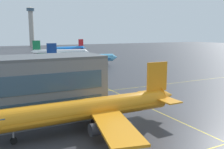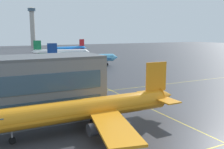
{
  "view_description": "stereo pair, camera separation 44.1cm",
  "coord_description": "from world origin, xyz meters",
  "px_view_note": "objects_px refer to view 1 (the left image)",
  "views": [
    {
      "loc": [
        -31.31,
        -25.42,
        16.4
      ],
      "look_at": [
        4.07,
        44.22,
        3.16
      ],
      "focal_mm": 40.07,
      "sensor_mm": 36.0,
      "label": 1
    },
    {
      "loc": [
        -30.92,
        -25.62,
        16.4
      ],
      "look_at": [
        4.07,
        44.22,
        3.16
      ],
      "focal_mm": 40.07,
      "sensor_mm": 36.0,
      "label": 2
    }
  ],
  "objects_px": {
    "airliner_front_gate": "(92,109)",
    "airliner_second_row": "(37,78)",
    "control_tower": "(31,24)",
    "airliner_far_right_stand": "(67,49)",
    "airliner_third_row": "(81,58)",
    "airliner_far_left_stand": "(60,52)"
  },
  "relations": [
    {
      "from": "airliner_far_right_stand",
      "to": "airliner_second_row",
      "type": "bearing_deg",
      "value": -110.63
    },
    {
      "from": "airliner_second_row",
      "to": "airliner_third_row",
      "type": "bearing_deg",
      "value": 55.95
    },
    {
      "from": "airliner_front_gate",
      "to": "control_tower",
      "type": "height_order",
      "value": "control_tower"
    },
    {
      "from": "airliner_far_right_stand",
      "to": "airliner_far_left_stand",
      "type": "bearing_deg",
      "value": -113.36
    },
    {
      "from": "airliner_front_gate",
      "to": "airliner_second_row",
      "type": "xyz_separation_m",
      "value": [
        -2.67,
        34.83,
        -0.17
      ]
    },
    {
      "from": "control_tower",
      "to": "airliner_far_right_stand",
      "type": "bearing_deg",
      "value": -85.94
    },
    {
      "from": "control_tower",
      "to": "airliner_front_gate",
      "type": "bearing_deg",
      "value": -97.32
    },
    {
      "from": "airliner_second_row",
      "to": "airliner_front_gate",
      "type": "bearing_deg",
      "value": -85.62
    },
    {
      "from": "airliner_second_row",
      "to": "airliner_far_right_stand",
      "type": "distance_m",
      "value": 124.17
    },
    {
      "from": "airliner_second_row",
      "to": "control_tower",
      "type": "relative_size",
      "value": 0.75
    },
    {
      "from": "airliner_front_gate",
      "to": "airliner_far_left_stand",
      "type": "xyz_separation_m",
      "value": [
        26.49,
        117.29,
        0.16
      ]
    },
    {
      "from": "airliner_second_row",
      "to": "airliner_far_left_stand",
      "type": "xyz_separation_m",
      "value": [
        29.16,
        82.45,
        0.33
      ]
    },
    {
      "from": "airliner_third_row",
      "to": "airliner_far_left_stand",
      "type": "xyz_separation_m",
      "value": [
        0.11,
        39.46,
        0.03
      ]
    },
    {
      "from": "airliner_third_row",
      "to": "control_tower",
      "type": "height_order",
      "value": "control_tower"
    },
    {
      "from": "airliner_front_gate",
      "to": "control_tower",
      "type": "relative_size",
      "value": 0.78
    },
    {
      "from": "airliner_far_right_stand",
      "to": "control_tower",
      "type": "relative_size",
      "value": 0.78
    },
    {
      "from": "control_tower",
      "to": "airliner_second_row",
      "type": "bearing_deg",
      "value": -99.1
    },
    {
      "from": "airliner_second_row",
      "to": "airliner_far_left_stand",
      "type": "relative_size",
      "value": 0.94
    },
    {
      "from": "airliner_front_gate",
      "to": "airliner_far_right_stand",
      "type": "xyz_separation_m",
      "value": [
        41.08,
        151.04,
        -0.0
      ]
    },
    {
      "from": "airliner_second_row",
      "to": "airliner_third_row",
      "type": "height_order",
      "value": "airliner_third_row"
    },
    {
      "from": "airliner_far_right_stand",
      "to": "control_tower",
      "type": "distance_m",
      "value": 111.15
    },
    {
      "from": "airliner_third_row",
      "to": "airliner_far_right_stand",
      "type": "distance_m",
      "value": 74.68
    }
  ]
}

